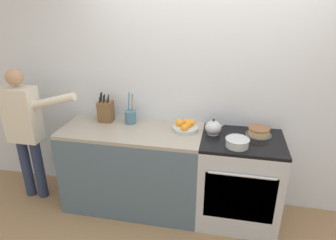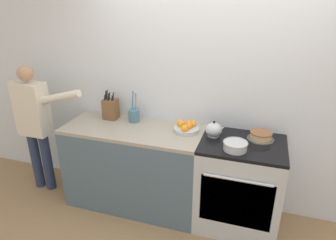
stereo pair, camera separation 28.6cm
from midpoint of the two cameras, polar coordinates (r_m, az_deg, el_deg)
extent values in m
plane|color=#93704C|center=(3.17, 2.96, -20.70)|extent=(16.00, 16.00, 0.00)
cube|color=silver|center=(3.06, 5.29, 6.05)|extent=(8.00, 0.04, 2.60)
cube|color=#4C6070|center=(3.29, -9.19, -9.40)|extent=(1.44, 0.62, 0.88)
cube|color=#9E9384|center=(3.07, -9.72, -2.15)|extent=(1.44, 0.62, 0.03)
cube|color=#B7BABF|center=(3.11, 10.70, -11.50)|extent=(0.78, 0.62, 0.89)
cube|color=black|center=(2.85, 10.55, -14.53)|extent=(0.64, 0.01, 0.49)
cylinder|color=#B7BABF|center=(2.68, 10.93, -10.46)|extent=(0.58, 0.02, 0.02)
cube|color=black|center=(2.88, 11.36, -3.96)|extent=(0.78, 0.62, 0.03)
cylinder|color=#4C4C51|center=(2.99, 14.26, -2.78)|extent=(0.25, 0.25, 0.01)
cylinder|color=tan|center=(2.98, 14.29, -2.44)|extent=(0.20, 0.20, 0.03)
cylinder|color=tan|center=(2.97, 14.35, -1.92)|extent=(0.19, 0.19, 0.03)
cylinder|color=brown|center=(2.96, 14.38, -1.59)|extent=(0.20, 0.20, 0.01)
cylinder|color=#B7BABF|center=(2.94, 5.80, -2.62)|extent=(0.11, 0.11, 0.01)
ellipsoid|color=#B7BABF|center=(2.92, 5.85, -1.50)|extent=(0.16, 0.16, 0.14)
cone|color=#B7BABF|center=(2.90, 7.35, -1.19)|extent=(0.08, 0.03, 0.07)
sphere|color=black|center=(2.88, 5.91, -0.06)|extent=(0.02, 0.02, 0.02)
cylinder|color=#B7BABF|center=(2.72, 10.14, -4.39)|extent=(0.20, 0.20, 0.07)
torus|color=#B7BABF|center=(2.70, 10.20, -3.65)|extent=(0.22, 0.22, 0.01)
cube|color=brown|center=(3.29, -14.23, 1.56)|extent=(0.15, 0.13, 0.22)
cylinder|color=black|center=(3.23, -15.41, 3.67)|extent=(0.01, 0.03, 0.06)
cylinder|color=black|center=(3.21, -14.75, 3.79)|extent=(0.01, 0.04, 0.08)
cylinder|color=black|center=(3.19, -13.99, 3.61)|extent=(0.01, 0.03, 0.06)
cylinder|color=black|center=(3.25, -15.25, 4.10)|extent=(0.01, 0.04, 0.09)
cylinder|color=black|center=(3.23, -14.53, 4.00)|extent=(0.01, 0.04, 0.08)
cylinder|color=black|center=(3.21, -13.82, 3.97)|extent=(0.01, 0.04, 0.09)
cylinder|color=black|center=(3.27, -15.04, 4.30)|extent=(0.01, 0.04, 0.10)
cylinder|color=#477084|center=(3.20, -9.71, 0.53)|extent=(0.12, 0.12, 0.14)
cylinder|color=teal|center=(3.17, -10.08, 2.69)|extent=(0.03, 0.03, 0.28)
cylinder|color=#A37A51|center=(3.16, -9.42, 2.53)|extent=(0.02, 0.03, 0.27)
cylinder|color=teal|center=(3.16, -9.45, 2.53)|extent=(0.04, 0.04, 0.27)
cylinder|color=#B7BABF|center=(2.99, 0.61, -1.73)|extent=(0.25, 0.25, 0.04)
sphere|color=orange|center=(3.03, 1.05, -0.52)|extent=(0.07, 0.07, 0.07)
sphere|color=orange|center=(2.97, 1.12, -1.07)|extent=(0.07, 0.07, 0.07)
sphere|color=orange|center=(3.00, -0.48, -0.69)|extent=(0.08, 0.08, 0.08)
sphere|color=orange|center=(2.91, 0.37, -1.56)|extent=(0.08, 0.08, 0.08)
sphere|color=orange|center=(3.02, 1.80, -0.62)|extent=(0.07, 0.07, 0.07)
cylinder|color=#283351|center=(3.86, -27.33, -8.10)|extent=(0.11, 0.11, 0.72)
cylinder|color=#283351|center=(3.77, -25.40, -8.50)|extent=(0.11, 0.11, 0.72)
cube|color=beige|center=(3.55, -28.20, 0.86)|extent=(0.34, 0.20, 0.59)
cylinder|color=beige|center=(3.67, -30.88, 1.72)|extent=(0.08, 0.08, 0.50)
cylinder|color=beige|center=(3.26, -23.50, 3.29)|extent=(0.51, 0.08, 0.21)
sphere|color=tan|center=(3.44, -29.44, 7.08)|extent=(0.17, 0.17, 0.17)
camera|label=1|loc=(0.14, -92.86, -1.20)|focal=32.00mm
camera|label=2|loc=(0.14, 87.14, 1.20)|focal=32.00mm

